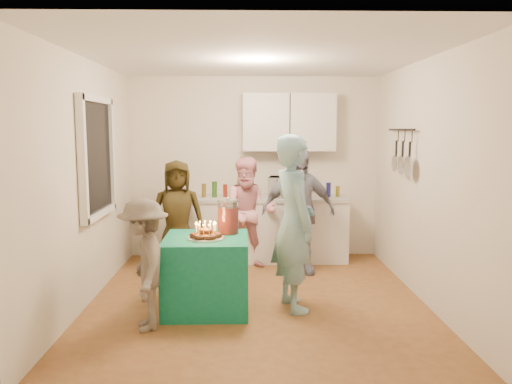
{
  "coord_description": "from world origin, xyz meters",
  "views": [
    {
      "loc": [
        -0.13,
        -5.24,
        1.87
      ],
      "look_at": [
        0.0,
        0.35,
        1.15
      ],
      "focal_mm": 35.0,
      "sensor_mm": 36.0,
      "label": 1
    }
  ],
  "objects_px": {
    "counter": "(268,230)",
    "woman_back_left": "(177,216)",
    "party_table": "(207,273)",
    "woman_back_right": "(298,211)",
    "microwave": "(287,187)",
    "woman_back_center": "(249,213)",
    "child_near_left": "(144,264)",
    "punch_jar": "(228,217)",
    "man_birthday": "(294,223)"
  },
  "relations": [
    {
      "from": "woman_back_center",
      "to": "woman_back_right",
      "type": "height_order",
      "value": "woman_back_right"
    },
    {
      "from": "woman_back_left",
      "to": "child_near_left",
      "type": "distance_m",
      "value": 1.97
    },
    {
      "from": "microwave",
      "to": "party_table",
      "type": "relative_size",
      "value": 0.59
    },
    {
      "from": "counter",
      "to": "party_table",
      "type": "height_order",
      "value": "counter"
    },
    {
      "from": "microwave",
      "to": "woman_back_left",
      "type": "xyz_separation_m",
      "value": [
        -1.48,
        -0.47,
        -0.32
      ]
    },
    {
      "from": "microwave",
      "to": "man_birthday",
      "type": "xyz_separation_m",
      "value": [
        -0.09,
        -1.93,
        -0.15
      ]
    },
    {
      "from": "microwave",
      "to": "child_near_left",
      "type": "distance_m",
      "value": 2.91
    },
    {
      "from": "woman_back_right",
      "to": "child_near_left",
      "type": "distance_m",
      "value": 2.42
    },
    {
      "from": "woman_back_center",
      "to": "party_table",
      "type": "bearing_deg",
      "value": -107.44
    },
    {
      "from": "punch_jar",
      "to": "woman_back_right",
      "type": "relative_size",
      "value": 0.21
    },
    {
      "from": "man_birthday",
      "to": "child_near_left",
      "type": "height_order",
      "value": "man_birthday"
    },
    {
      "from": "counter",
      "to": "man_birthday",
      "type": "bearing_deg",
      "value": -84.83
    },
    {
      "from": "microwave",
      "to": "man_birthday",
      "type": "relative_size",
      "value": 0.28
    },
    {
      "from": "woman_back_right",
      "to": "party_table",
      "type": "bearing_deg",
      "value": -135.7
    },
    {
      "from": "punch_jar",
      "to": "man_birthday",
      "type": "xyz_separation_m",
      "value": [
        0.68,
        -0.18,
        -0.03
      ]
    },
    {
      "from": "man_birthday",
      "to": "woman_back_left",
      "type": "bearing_deg",
      "value": 28.48
    },
    {
      "from": "microwave",
      "to": "man_birthday",
      "type": "height_order",
      "value": "man_birthday"
    },
    {
      "from": "woman_back_left",
      "to": "child_near_left",
      "type": "bearing_deg",
      "value": -99.85
    },
    {
      "from": "party_table",
      "to": "punch_jar",
      "type": "relative_size",
      "value": 2.5
    },
    {
      "from": "punch_jar",
      "to": "woman_back_right",
      "type": "distance_m",
      "value": 1.4
    },
    {
      "from": "counter",
      "to": "woman_back_right",
      "type": "bearing_deg",
      "value": -61.1
    },
    {
      "from": "counter",
      "to": "man_birthday",
      "type": "xyz_separation_m",
      "value": [
        0.17,
        -1.93,
        0.47
      ]
    },
    {
      "from": "party_table",
      "to": "microwave",
      "type": "bearing_deg",
      "value": 62.93
    },
    {
      "from": "child_near_left",
      "to": "microwave",
      "type": "bearing_deg",
      "value": 133.49
    },
    {
      "from": "woman_back_center",
      "to": "woman_back_right",
      "type": "relative_size",
      "value": 0.92
    },
    {
      "from": "woman_back_left",
      "to": "punch_jar",
      "type": "bearing_deg",
      "value": -69.49
    },
    {
      "from": "punch_jar",
      "to": "child_near_left",
      "type": "xyz_separation_m",
      "value": [
        -0.76,
        -0.69,
        -0.31
      ]
    },
    {
      "from": "woman_back_left",
      "to": "microwave",
      "type": "bearing_deg",
      "value": 8.89
    },
    {
      "from": "microwave",
      "to": "woman_back_left",
      "type": "bearing_deg",
      "value": -152.35
    },
    {
      "from": "counter",
      "to": "woman_back_left",
      "type": "distance_m",
      "value": 1.34
    },
    {
      "from": "party_table",
      "to": "woman_back_right",
      "type": "xyz_separation_m",
      "value": [
        1.08,
        1.29,
        0.43
      ]
    },
    {
      "from": "punch_jar",
      "to": "woman_back_center",
      "type": "height_order",
      "value": "woman_back_center"
    },
    {
      "from": "counter",
      "to": "microwave",
      "type": "relative_size",
      "value": 4.35
    },
    {
      "from": "woman_back_right",
      "to": "child_near_left",
      "type": "relative_size",
      "value": 1.31
    },
    {
      "from": "man_birthday",
      "to": "woman_back_right",
      "type": "distance_m",
      "value": 1.29
    },
    {
      "from": "woman_back_center",
      "to": "woman_back_left",
      "type": "bearing_deg",
      "value": -175.56
    },
    {
      "from": "party_table",
      "to": "child_near_left",
      "type": "xyz_separation_m",
      "value": [
        -0.54,
        -0.5,
        0.24
      ]
    },
    {
      "from": "punch_jar",
      "to": "child_near_left",
      "type": "distance_m",
      "value": 1.07
    },
    {
      "from": "woman_back_center",
      "to": "child_near_left",
      "type": "relative_size",
      "value": 1.2
    },
    {
      "from": "microwave",
      "to": "party_table",
      "type": "height_order",
      "value": "microwave"
    },
    {
      "from": "punch_jar",
      "to": "child_near_left",
      "type": "height_order",
      "value": "child_near_left"
    },
    {
      "from": "woman_back_right",
      "to": "punch_jar",
      "type": "bearing_deg",
      "value": -133.91
    },
    {
      "from": "party_table",
      "to": "woman_back_right",
      "type": "bearing_deg",
      "value": 49.96
    },
    {
      "from": "woman_back_center",
      "to": "counter",
      "type": "bearing_deg",
      "value": 52.93
    },
    {
      "from": "microwave",
      "to": "child_near_left",
      "type": "height_order",
      "value": "child_near_left"
    },
    {
      "from": "microwave",
      "to": "woman_back_center",
      "type": "bearing_deg",
      "value": -135.04
    },
    {
      "from": "woman_back_right",
      "to": "microwave",
      "type": "bearing_deg",
      "value": 92.36
    },
    {
      "from": "microwave",
      "to": "woman_back_center",
      "type": "xyz_separation_m",
      "value": [
        -0.54,
        -0.37,
        -0.31
      ]
    },
    {
      "from": "woman_back_left",
      "to": "woman_back_right",
      "type": "xyz_separation_m",
      "value": [
        1.58,
        -0.18,
        0.08
      ]
    },
    {
      "from": "woman_back_right",
      "to": "child_near_left",
      "type": "height_order",
      "value": "woman_back_right"
    }
  ]
}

